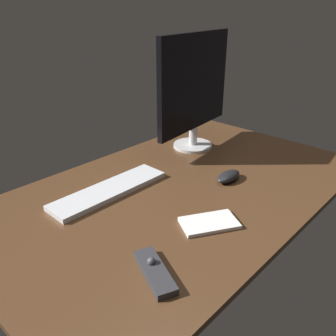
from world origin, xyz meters
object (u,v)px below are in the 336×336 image
computer_mouse (228,176)px  media_remote (155,271)px  keyboard (110,190)px  notepad (209,223)px  monitor (195,89)px

computer_mouse → media_remote: 55.78cm
keyboard → computer_mouse: size_ratio=3.71×
notepad → media_remote: bearing=-173.3°
monitor → computer_mouse: 42.97cm
monitor → notepad: 67.13cm
monitor → keyboard: size_ratio=1.13×
keyboard → notepad: (7.92, -37.03, -0.32)cm
monitor → notepad: bearing=-142.6°
monitor → computer_mouse: bearing=-125.2°
computer_mouse → media_remote: bearing=-164.3°
monitor → computer_mouse: size_ratio=4.20×
notepad → keyboard: bearing=102.1°
monitor → notepad: monitor is taller
computer_mouse → notepad: 30.31cm
keyboard → computer_mouse: bearing=-34.5°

